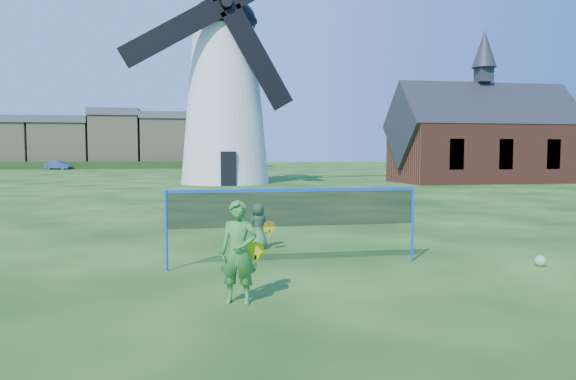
% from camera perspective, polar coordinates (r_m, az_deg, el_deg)
% --- Properties ---
extents(ground, '(220.00, 220.00, 0.00)m').
position_cam_1_polar(ground, '(10.81, -0.56, -8.16)').
color(ground, black).
rests_on(ground, ground).
extents(windmill, '(14.27, 6.34, 19.37)m').
position_cam_1_polar(windmill, '(39.93, -6.66, 10.29)').
color(windmill, white).
rests_on(windmill, ground).
extents(chapel, '(13.41, 6.50, 11.34)m').
position_cam_1_polar(chapel, '(43.67, 19.70, 4.97)').
color(chapel, brown).
rests_on(chapel, ground).
extents(badminton_net, '(5.05, 0.05, 1.55)m').
position_cam_1_polar(badminton_net, '(10.82, 0.70, -2.03)').
color(badminton_net, blue).
rests_on(badminton_net, ground).
extents(player_girl, '(0.75, 0.53, 1.55)m').
position_cam_1_polar(player_girl, '(8.23, -5.21, -6.51)').
color(player_girl, '#388635').
rests_on(player_girl, ground).
extents(player_boy, '(0.67, 0.52, 1.08)m').
position_cam_1_polar(player_boy, '(12.78, -3.10, -3.81)').
color(player_boy, '#438B4A').
rests_on(player_boy, ground).
extents(play_ball, '(0.22, 0.22, 0.22)m').
position_cam_1_polar(play_ball, '(12.03, 24.96, -6.75)').
color(play_ball, green).
rests_on(play_ball, ground).
extents(terraced_houses, '(59.22, 8.40, 8.38)m').
position_cam_1_polar(terraced_houses, '(84.94, -24.72, 4.75)').
color(terraced_houses, tan).
rests_on(terraced_houses, ground).
extents(hedge, '(62.00, 0.80, 1.00)m').
position_cam_1_polar(hedge, '(79.03, -25.43, 2.33)').
color(hedge, '#193814').
rests_on(hedge, ground).
extents(car_right, '(3.56, 2.19, 1.11)m').
position_cam_1_polar(car_right, '(77.27, -22.98, 2.41)').
color(car_right, navy).
rests_on(car_right, ground).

